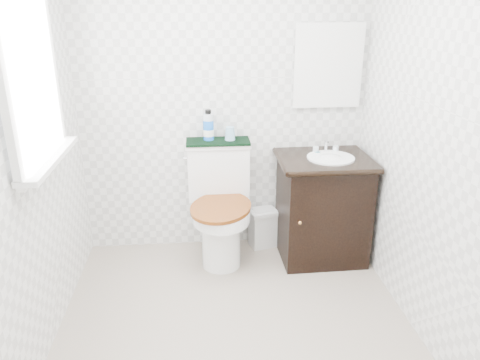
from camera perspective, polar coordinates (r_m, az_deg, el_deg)
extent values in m
plane|color=#A89987|center=(3.01, -0.36, -18.31)|extent=(2.40, 2.40, 0.00)
plane|color=white|center=(3.59, -2.07, 9.67)|extent=(2.40, 0.00, 2.40)
plane|color=white|center=(1.34, 4.04, -10.78)|extent=(2.40, 0.00, 2.40)
plane|color=white|center=(2.59, -25.53, 3.12)|extent=(0.00, 2.40, 2.40)
plane|color=white|center=(2.75, 23.17, 4.44)|extent=(0.00, 2.40, 2.40)
cube|color=white|center=(2.74, -24.38, 11.76)|extent=(0.02, 0.70, 0.90)
cube|color=silver|center=(3.66, 10.70, 13.50)|extent=(0.50, 0.02, 0.60)
cylinder|color=white|center=(3.56, -2.31, -7.19)|extent=(0.29, 0.29, 0.45)
cube|color=white|center=(3.78, -2.52, -5.41)|extent=(0.29, 0.28, 0.45)
cube|color=white|center=(3.63, -2.64, 0.90)|extent=(0.47, 0.18, 0.42)
cube|color=white|center=(3.56, -2.70, 4.34)|extent=(0.49, 0.20, 0.03)
cylinder|color=white|center=(3.43, -2.33, -4.20)|extent=(0.42, 0.42, 0.08)
cylinder|color=brown|center=(3.40, -2.35, -3.35)|extent=(0.55, 0.55, 0.02)
cube|color=black|center=(3.68, 9.96, -3.64)|extent=(0.64, 0.54, 0.78)
cube|color=black|center=(3.53, 10.37, 2.42)|extent=(0.68, 0.58, 0.04)
cylinder|color=white|center=(3.51, 10.99, 2.66)|extent=(0.35, 0.35, 0.01)
ellipsoid|color=white|center=(3.52, 10.93, 1.81)|extent=(0.30, 0.30, 0.15)
cylinder|color=silver|center=(3.63, 10.42, 4.06)|extent=(0.02, 0.02, 0.10)
cube|color=white|center=(3.88, 2.77, -6.06)|extent=(0.23, 0.20, 0.29)
cube|color=white|center=(3.81, 2.81, -3.91)|extent=(0.26, 0.23, 0.03)
cube|color=black|center=(3.55, -2.71, 4.71)|extent=(0.48, 0.22, 0.02)
cylinder|color=blue|center=(3.55, -3.86, 6.09)|extent=(0.08, 0.08, 0.15)
cylinder|color=silver|center=(3.53, -3.90, 7.66)|extent=(0.08, 0.08, 0.05)
cylinder|color=black|center=(3.52, -3.91, 8.29)|extent=(0.04, 0.04, 0.03)
cone|color=#81B4D3|center=(3.55, -1.23, 5.70)|extent=(0.08, 0.08, 0.10)
ellipsoid|color=#176370|center=(3.60, 9.43, 3.32)|extent=(0.06, 0.04, 0.02)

